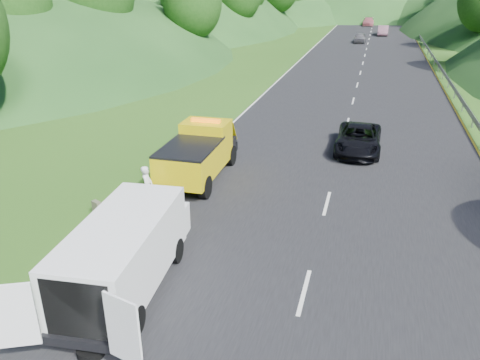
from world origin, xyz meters
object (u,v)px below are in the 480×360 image
(tow_truck, at_px, (199,153))
(worker, at_px, (104,342))
(suitcase, at_px, (97,208))
(passing_suv, at_px, (357,151))
(child, at_px, (143,235))
(spare_tire, at_px, (92,354))
(white_van, at_px, (126,251))
(woman, at_px, (149,207))

(tow_truck, relative_size, worker, 3.06)
(suitcase, distance_m, passing_suv, 13.58)
(worker, xyz_separation_m, passing_suv, (5.27, 16.03, 0.00))
(passing_suv, bearing_deg, child, -121.55)
(spare_tire, bearing_deg, tow_truck, 96.89)
(suitcase, bearing_deg, passing_suv, 47.77)
(spare_tire, xyz_separation_m, passing_suv, (5.34, 16.49, 0.00))
(tow_truck, height_order, passing_suv, tow_truck)
(white_van, height_order, spare_tire, white_van)
(white_van, xyz_separation_m, spare_tire, (0.38, -2.59, -1.27))
(suitcase, xyz_separation_m, passing_suv, (9.13, 10.05, -0.28))
(passing_suv, bearing_deg, white_van, -112.25)
(passing_suv, bearing_deg, worker, -108.08)
(passing_suv, bearing_deg, suitcase, -132.11)
(white_van, relative_size, worker, 3.48)
(white_van, bearing_deg, spare_tire, -87.13)
(child, xyz_separation_m, worker, (1.50, -5.06, 0.00))
(spare_tire, relative_size, passing_suv, 0.14)
(spare_tire, bearing_deg, suitcase, 120.45)
(tow_truck, height_order, white_van, tow_truck)
(tow_truck, xyz_separation_m, child, (-0.11, -5.41, -1.20))
(worker, height_order, spare_tire, worker)
(child, distance_m, suitcase, 2.54)
(white_van, xyz_separation_m, passing_suv, (5.72, 13.90, -1.27))
(worker, xyz_separation_m, spare_tire, (-0.07, -0.46, 0.00))
(child, height_order, worker, worker)
(white_van, bearing_deg, suitcase, 126.06)
(white_van, distance_m, child, 3.36)
(white_van, relative_size, child, 6.41)
(white_van, relative_size, woman, 3.87)
(woman, bearing_deg, suitcase, 113.18)
(white_van, height_order, child, white_van)
(passing_suv, bearing_deg, woman, -130.13)
(child, bearing_deg, spare_tire, -54.22)
(spare_tire, height_order, passing_suv, passing_suv)
(woman, bearing_deg, child, -172.08)
(worker, xyz_separation_m, suitcase, (-3.85, 5.98, 0.28))
(tow_truck, height_order, worker, tow_truck)
(woman, bearing_deg, spare_tire, -176.46)
(suitcase, bearing_deg, white_van, -48.49)
(tow_truck, bearing_deg, white_van, -84.76)
(white_van, distance_m, spare_tire, 2.91)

